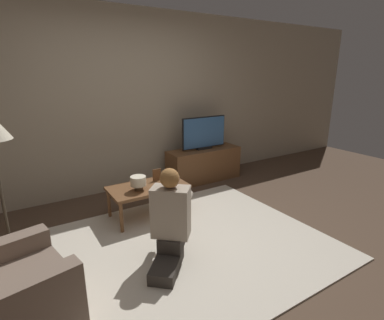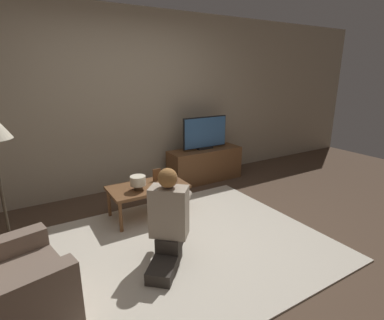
% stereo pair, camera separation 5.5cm
% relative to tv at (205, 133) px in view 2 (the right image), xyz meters
% --- Properties ---
extents(ground_plane, '(10.00, 10.00, 0.00)m').
position_rel_tv_xyz_m(ground_plane, '(-1.17, -1.56, -0.79)').
color(ground_plane, brown).
extents(wall_back, '(10.00, 0.06, 2.60)m').
position_rel_tv_xyz_m(wall_back, '(-1.17, 0.37, 0.51)').
color(wall_back, tan).
rests_on(wall_back, ground_plane).
extents(rug, '(2.61, 2.29, 0.02)m').
position_rel_tv_xyz_m(rug, '(-1.17, -1.56, -0.79)').
color(rug, beige).
rests_on(rug, ground_plane).
extents(tv_stand, '(1.22, 0.41, 0.53)m').
position_rel_tv_xyz_m(tv_stand, '(0.00, -0.00, -0.53)').
color(tv_stand, brown).
rests_on(tv_stand, ground_plane).
extents(tv, '(0.79, 0.08, 0.52)m').
position_rel_tv_xyz_m(tv, '(0.00, 0.00, 0.00)').
color(tv, black).
rests_on(tv, tv_stand).
extents(coffee_table, '(0.93, 0.52, 0.40)m').
position_rel_tv_xyz_m(coffee_table, '(-1.31, -0.73, -0.43)').
color(coffee_table, brown).
rests_on(coffee_table, ground_plane).
extents(person_kneeling, '(0.73, 0.77, 0.91)m').
position_rel_tv_xyz_m(person_kneeling, '(-1.52, -1.69, -0.35)').
color(person_kneeling, '#332D28').
rests_on(person_kneeling, rug).
extents(picture_frame, '(0.11, 0.01, 0.15)m').
position_rel_tv_xyz_m(picture_frame, '(-1.13, -0.61, -0.32)').
color(picture_frame, brown).
rests_on(picture_frame, coffee_table).
extents(table_lamp, '(0.18, 0.18, 0.17)m').
position_rel_tv_xyz_m(table_lamp, '(-1.46, -0.80, -0.29)').
color(table_lamp, '#4C3823').
rests_on(table_lamp, coffee_table).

